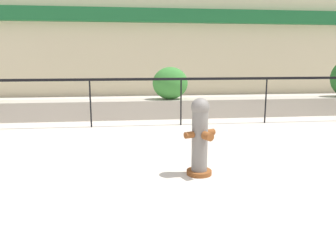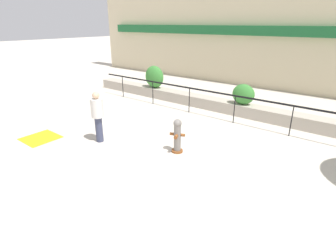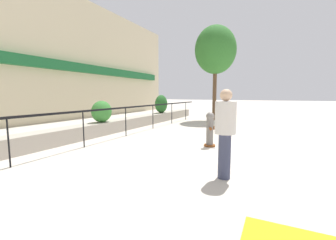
{
  "view_description": "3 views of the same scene",
  "coord_description": "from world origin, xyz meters",
  "views": [
    {
      "loc": [
        -1.27,
        -2.84,
        1.61
      ],
      "look_at": [
        -0.64,
        2.23,
        0.64
      ],
      "focal_mm": 35.0,
      "sensor_mm": 36.0,
      "label": 1
    },
    {
      "loc": [
        3.99,
        -4.54,
        3.81
      ],
      "look_at": [
        -1.06,
        1.96,
        0.74
      ],
      "focal_mm": 28.0,
      "sensor_mm": 36.0,
      "label": 2
    },
    {
      "loc": [
        -7.13,
        -0.4,
        1.63
      ],
      "look_at": [
        -0.4,
        2.86,
        0.78
      ],
      "focal_mm": 24.0,
      "sensor_mm": 36.0,
      "label": 3
    }
  ],
  "objects": [
    {
      "name": "hedge_bush_1",
      "position": [
        -0.12,
        6.0,
        0.94
      ],
      "size": [
        0.96,
        0.66,
        0.87
      ],
      "primitive_type": "ellipsoid",
      "color": "#387F33",
      "rests_on": "planter_wall_low"
    },
    {
      "name": "ground_plane",
      "position": [
        0.0,
        0.0,
        0.0
      ],
      "size": [
        120.0,
        120.0,
        0.0
      ],
      "primitive_type": "plane",
      "color": "beige"
    },
    {
      "name": "fire_hydrant",
      "position": [
        -0.3,
        1.45,
        0.55
      ],
      "size": [
        0.47,
        0.48,
        1.08
      ],
      "color": "brown",
      "rests_on": "ground"
    },
    {
      "name": "planter_wall_low",
      "position": [
        0.0,
        6.0,
        0.25
      ],
      "size": [
        18.0,
        0.7,
        0.5
      ],
      "primitive_type": "cube",
      "color": "#ADA393",
      "rests_on": "ground"
    },
    {
      "name": "fence_railing_segment",
      "position": [
        -0.0,
        4.9,
        1.02
      ],
      "size": [
        15.0,
        0.05,
        1.15
      ],
      "color": "black",
      "rests_on": "ground"
    },
    {
      "name": "building_facade",
      "position": [
        0.0,
        11.98,
        3.99
      ],
      "size": [
        30.0,
        1.36,
        8.0
      ],
      "color": "beige",
      "rests_on": "ground"
    }
  ]
}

